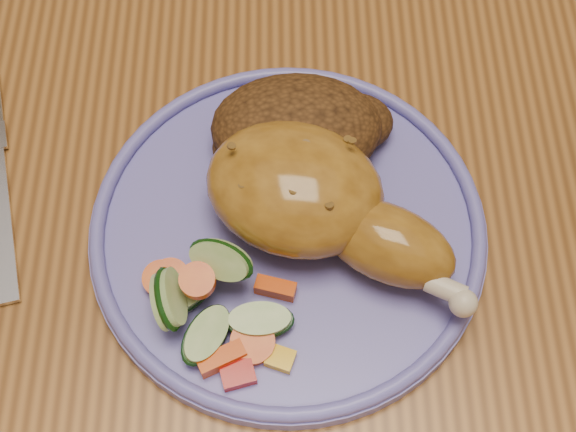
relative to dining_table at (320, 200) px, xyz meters
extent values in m
plane|color=brown|center=(0.00, 0.00, -0.67)|extent=(4.00, 4.00, 0.00)
cube|color=brown|center=(0.00, 0.00, 0.06)|extent=(0.90, 1.40, 0.04)
cylinder|color=#4C2D16|center=(-0.18, 0.37, -0.46)|extent=(0.04, 0.04, 0.41)
cylinder|color=#4C2D16|center=(0.18, 0.37, -0.46)|extent=(0.04, 0.04, 0.41)
cylinder|color=#6560BE|center=(-0.03, -0.07, 0.09)|extent=(0.27, 0.27, 0.01)
torus|color=#6560BE|center=(-0.03, -0.07, 0.10)|extent=(0.27, 0.27, 0.01)
ellipsoid|color=#A77123|center=(-0.02, -0.06, 0.13)|extent=(0.14, 0.13, 0.06)
ellipsoid|color=#A77123|center=(0.04, -0.10, 0.12)|extent=(0.10, 0.09, 0.05)
sphere|color=beige|center=(0.08, -0.14, 0.12)|extent=(0.02, 0.02, 0.02)
ellipsoid|color=#4D2E13|center=(-0.02, -0.01, 0.12)|extent=(0.12, 0.09, 0.05)
ellipsoid|color=#4D2E13|center=(0.02, 0.00, 0.11)|extent=(0.06, 0.05, 0.03)
ellipsoid|color=#4D2E13|center=(-0.06, -0.02, 0.11)|extent=(0.05, 0.04, 0.02)
cube|color=#A50A05|center=(-0.06, -0.18, 0.10)|extent=(0.02, 0.02, 0.01)
cube|color=#E5A507|center=(-0.03, -0.17, 0.10)|extent=(0.02, 0.02, 0.01)
cylinder|color=#EC5507|center=(-0.11, -0.11, 0.10)|extent=(0.02, 0.03, 0.01)
cylinder|color=#EC5507|center=(-0.08, -0.13, 0.12)|extent=(0.02, 0.02, 0.01)
cube|color=#EC5507|center=(-0.07, -0.17, 0.10)|extent=(0.03, 0.02, 0.01)
cube|color=#EC5507|center=(-0.04, -0.12, 0.10)|extent=(0.03, 0.02, 0.01)
cylinder|color=#EC5507|center=(-0.05, -0.16, 0.10)|extent=(0.03, 0.03, 0.01)
cylinder|color=#EC5507|center=(-0.10, -0.11, 0.10)|extent=(0.02, 0.03, 0.01)
cylinder|color=#B6D288|center=(-0.05, -0.14, 0.10)|extent=(0.04, 0.04, 0.02)
cylinder|color=#B6D288|center=(-0.08, -0.15, 0.10)|extent=(0.06, 0.05, 0.02)
cylinder|color=#B6D288|center=(-0.09, -0.12, 0.10)|extent=(0.06, 0.06, 0.02)
cylinder|color=#B6D288|center=(-0.07, -0.11, 0.12)|extent=(0.05, 0.05, 0.04)
cylinder|color=#B6D288|center=(-0.10, -0.13, 0.12)|extent=(0.04, 0.04, 0.04)
cube|color=silver|center=(-0.23, -0.06, 0.09)|extent=(0.04, 0.13, 0.00)
camera|label=1|loc=(-0.03, -0.33, 0.58)|focal=50.00mm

